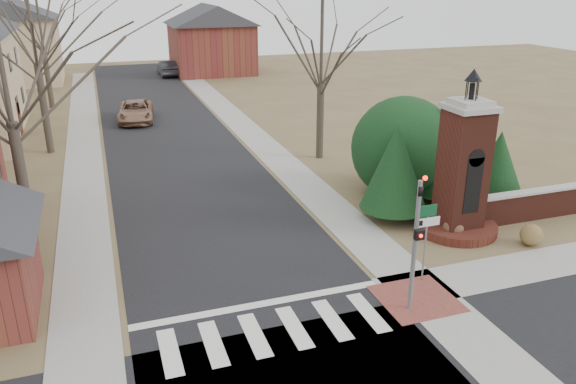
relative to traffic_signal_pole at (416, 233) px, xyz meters
name	(u,v)px	position (x,y,z in m)	size (l,w,h in m)	color
ground	(283,348)	(-4.30, -0.57, -2.59)	(120.00, 120.00, 0.00)	brown
main_street	(172,142)	(-4.30, 21.43, -2.58)	(8.00, 70.00, 0.01)	black
crosswalk_zone	(275,331)	(-4.30, 0.23, -2.58)	(8.00, 2.20, 0.02)	silver
stop_bar	(260,304)	(-4.30, 1.73, -2.58)	(8.00, 0.35, 0.02)	silver
sidewalk_right_main	(252,134)	(0.90, 21.43, -2.58)	(2.00, 60.00, 0.02)	gray
sidewalk_left	(84,149)	(-9.50, 21.43, -2.58)	(2.00, 60.00, 0.02)	gray
curb_apron	(416,299)	(0.50, 0.43, -2.57)	(2.40, 2.40, 0.02)	brown
traffic_signal_pole	(416,233)	(0.00, 0.00, 0.00)	(0.28, 0.41, 4.50)	slate
sign_post	(427,228)	(1.29, 1.41, -0.64)	(0.90, 0.07, 2.75)	slate
brick_gate_monument	(461,180)	(4.70, 4.42, -0.42)	(3.20, 3.20, 6.47)	#502117
brick_garden_wall	(548,202)	(9.20, 4.43, -1.93)	(7.50, 0.50, 1.30)	#502117
house_distant_left	(1,38)	(-16.31, 47.42, 1.66)	(10.80, 8.80, 8.53)	tan
house_distant_right	(211,38)	(3.69, 47.42, 1.06)	(8.80, 8.80, 7.30)	brown
evergreen_near	(395,167)	(2.90, 6.43, -0.29)	(2.80, 2.80, 4.10)	#473D33
evergreen_mid	(448,145)	(6.20, 7.63, 0.01)	(3.40, 3.40, 4.70)	#473D33
evergreen_far	(498,162)	(8.20, 6.63, -0.69)	(2.40, 2.40, 3.30)	#473D33
evergreen_mass	(403,144)	(4.70, 8.93, -0.19)	(4.80, 4.80, 4.80)	black
bare_tree_1	(28,8)	(-11.30, 21.43, 5.44)	(8.40, 8.40, 11.64)	#473D33
bare_tree_2	(38,14)	(-11.80, 34.43, 4.44)	(7.35, 7.35, 10.19)	#473D33
bare_tree_3	(322,36)	(3.20, 15.43, 4.10)	(7.00, 7.00, 9.70)	#473D33
pickup_truck	(136,111)	(-5.90, 27.65, -1.88)	(2.34, 5.09, 1.41)	#8F674E
distant_car	(167,68)	(-1.11, 47.05, -1.80)	(1.66, 4.75, 1.57)	#35363D
dry_shrub_left	(454,227)	(4.30, 4.03, -2.17)	(0.82, 0.82, 0.82)	brown
dry_shrub_right	(531,235)	(6.64, 2.43, -2.17)	(0.84, 0.84, 0.84)	brown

